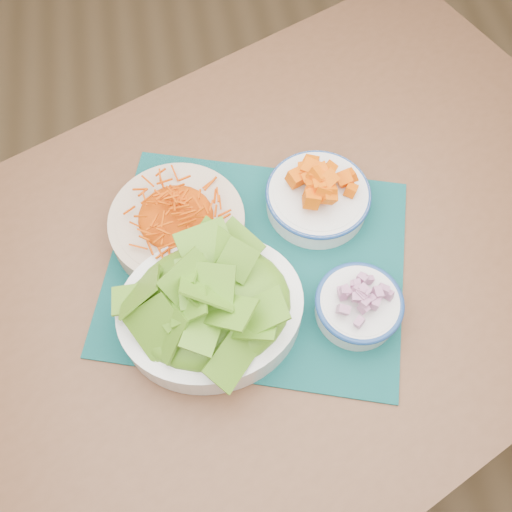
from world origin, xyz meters
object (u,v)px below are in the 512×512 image
at_px(carrot_bowl, 177,222).
at_px(lettuce_bowl, 210,305).
at_px(squash_bowl, 319,192).
at_px(onion_bowl, 359,304).
at_px(placemat, 256,265).
at_px(table, 277,276).

xyz_separation_m(carrot_bowl, lettuce_bowl, (0.03, -0.17, 0.02)).
distance_m(squash_bowl, onion_bowl, 0.21).
distance_m(carrot_bowl, lettuce_bowl, 0.17).
bearing_deg(squash_bowl, lettuce_bowl, -139.31).
bearing_deg(placemat, table, 37.10).
distance_m(lettuce_bowl, onion_bowl, 0.23).
relative_size(placemat, onion_bowl, 2.90).
height_order(placemat, squash_bowl, squash_bowl).
height_order(table, squash_bowl, squash_bowl).
xyz_separation_m(placemat, carrot_bowl, (-0.12, 0.08, 0.04)).
relative_size(squash_bowl, lettuce_bowl, 0.69).
height_order(table, lettuce_bowl, lettuce_bowl).
height_order(carrot_bowl, onion_bowl, carrot_bowl).
xyz_separation_m(placemat, onion_bowl, (0.14, -0.11, 0.04)).
distance_m(squash_bowl, lettuce_bowl, 0.28).
height_order(table, placemat, placemat).
bearing_deg(carrot_bowl, placemat, -34.03).
bearing_deg(placemat, lettuce_bowl, -116.62).
height_order(squash_bowl, onion_bowl, squash_bowl).
height_order(lettuce_bowl, onion_bowl, lettuce_bowl).
bearing_deg(lettuce_bowl, placemat, 40.71).
relative_size(carrot_bowl, lettuce_bowl, 0.79).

